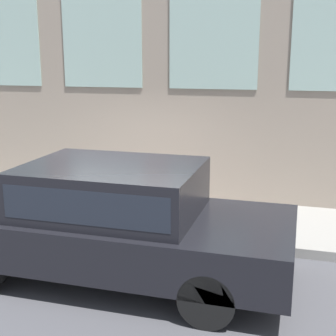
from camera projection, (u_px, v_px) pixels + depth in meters
name	position (u px, v px, depth m)	size (l,w,h in m)	color
ground_plane	(118.00, 238.00, 8.25)	(80.00, 80.00, 0.00)	#47474C
sidewalk	(140.00, 214.00, 9.30)	(2.29, 60.00, 0.16)	gray
fire_hydrant	(146.00, 203.00, 8.47)	(0.31, 0.43, 0.75)	red
person	(191.00, 186.00, 8.26)	(0.29, 0.19, 1.21)	#726651
parked_car_charcoal_near	(113.00, 216.00, 6.63)	(2.09, 5.02, 1.66)	black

